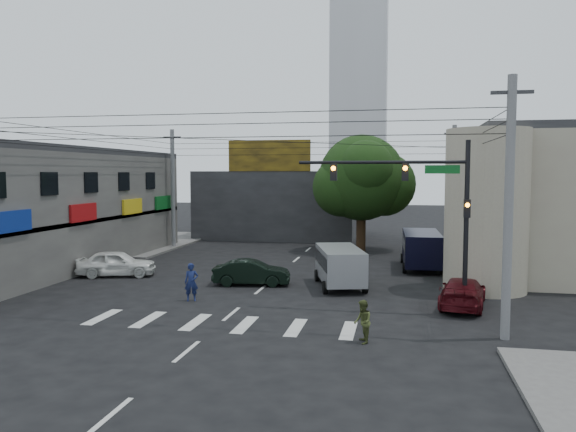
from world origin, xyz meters
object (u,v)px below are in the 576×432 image
(utility_pole_near_right, at_px, (509,209))
(utility_pole_far_right, at_px, (453,191))
(navy_van, at_px, (421,250))
(traffic_officer, at_px, (191,282))
(white_compact, at_px, (116,263))
(maroon_sedan, at_px, (463,293))
(traffic_gantry, at_px, (425,198))
(street_tree, at_px, (361,178))
(pedestrian_olive, at_px, (363,322))
(dark_sedan, at_px, (252,272))
(utility_pole_far_left, at_px, (173,189))
(silver_minivan, at_px, (340,268))

(utility_pole_near_right, bearing_deg, utility_pole_far_right, 90.00)
(navy_van, bearing_deg, traffic_officer, 134.54)
(white_compact, xyz_separation_m, maroon_sedan, (18.48, -3.86, -0.09))
(traffic_gantry, distance_m, maroon_sedan, 4.67)
(traffic_gantry, distance_m, utility_pole_near_right, 4.41)
(street_tree, distance_m, utility_pole_near_right, 22.48)
(navy_van, bearing_deg, utility_pole_far_right, -22.89)
(traffic_officer, distance_m, pedestrian_olive, 9.49)
(dark_sedan, distance_m, traffic_officer, 4.43)
(street_tree, bearing_deg, utility_pole_far_left, -176.05)
(dark_sedan, bearing_deg, silver_minivan, -93.59)
(silver_minivan, height_order, navy_van, navy_van)
(white_compact, distance_m, pedestrian_olive, 17.60)
(utility_pole_far_right, bearing_deg, navy_van, -111.46)
(maroon_sedan, height_order, pedestrian_olive, pedestrian_olive)
(utility_pole_far_right, height_order, white_compact, utility_pole_far_right)
(maroon_sedan, distance_m, navy_van, 9.99)
(pedestrian_olive, bearing_deg, utility_pole_far_right, 154.94)
(street_tree, height_order, traffic_gantry, street_tree)
(street_tree, xyz_separation_m, traffic_officer, (-6.51, -18.00, -4.61))
(utility_pole_far_right, bearing_deg, pedestrian_olive, -102.58)
(silver_minivan, bearing_deg, pedestrian_olive, 175.37)
(utility_pole_far_right, xyz_separation_m, white_compact, (-19.42, -12.00, -3.86))
(utility_pole_near_right, distance_m, traffic_officer, 13.98)
(utility_pole_near_right, bearing_deg, dark_sedan, 146.11)
(navy_van, bearing_deg, pedestrian_olive, 169.50)
(pedestrian_olive, bearing_deg, silver_minivan, 178.19)
(pedestrian_olive, bearing_deg, utility_pole_near_right, 93.91)
(street_tree, relative_size, pedestrian_olive, 5.81)
(traffic_officer, bearing_deg, silver_minivan, 16.29)
(traffic_gantry, bearing_deg, dark_sedan, 154.67)
(silver_minivan, bearing_deg, navy_van, -48.58)
(utility_pole_far_left, height_order, silver_minivan, utility_pole_far_left)
(utility_pole_far_left, relative_size, white_compact, 1.98)
(utility_pole_far_right, xyz_separation_m, dark_sedan, (-11.25, -12.95, -3.94))
(white_compact, bearing_deg, maroon_sedan, -118.06)
(utility_pole_far_right, bearing_deg, silver_minivan, -117.97)
(traffic_officer, height_order, pedestrian_olive, traffic_officer)
(street_tree, relative_size, traffic_officer, 5.02)
(dark_sedan, xyz_separation_m, silver_minivan, (4.58, 0.40, 0.35))
(utility_pole_far_right, relative_size, navy_van, 1.63)
(utility_pole_near_right, relative_size, traffic_officer, 5.30)
(white_compact, distance_m, maroon_sedan, 18.88)
(utility_pole_far_left, relative_size, silver_minivan, 1.83)
(navy_van, bearing_deg, street_tree, 29.30)
(utility_pole_near_right, height_order, utility_pole_far_right, same)
(dark_sedan, relative_size, traffic_officer, 2.41)
(street_tree, distance_m, traffic_gantry, 18.42)
(dark_sedan, bearing_deg, utility_pole_far_left, 28.45)
(traffic_officer, bearing_deg, dark_sedan, 47.75)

